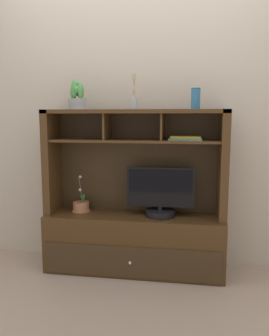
% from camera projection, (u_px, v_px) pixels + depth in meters
% --- Properties ---
extents(floor_plane, '(6.00, 6.00, 0.02)m').
position_uv_depth(floor_plane, '(134.00, 270.00, 2.86)').
color(floor_plane, tan).
rests_on(floor_plane, ground).
extents(back_wall, '(6.00, 0.02, 2.80)m').
position_uv_depth(back_wall, '(139.00, 98.00, 2.88)').
color(back_wall, beige).
rests_on(back_wall, ground).
extents(media_console, '(1.43, 0.44, 1.30)m').
position_uv_depth(media_console, '(135.00, 223.00, 2.81)').
color(media_console, '#452C15').
rests_on(media_console, ground).
extents(tv_monitor, '(0.53, 0.23, 0.39)m').
position_uv_depth(tv_monitor, '(160.00, 196.00, 2.71)').
color(tv_monitor, black).
rests_on(tv_monitor, media_console).
extents(potted_orchid, '(0.15, 0.15, 0.30)m').
position_uv_depth(potted_orchid, '(81.00, 206.00, 2.88)').
color(potted_orchid, '#B7734D').
rests_on(potted_orchid, media_console).
extents(magazine_stack_left, '(0.26, 0.21, 0.03)m').
position_uv_depth(magazine_stack_left, '(186.00, 138.00, 2.61)').
color(magazine_stack_left, '#4E6E67').
rests_on(magazine_stack_left, media_console).
extents(diffuser_bottle, '(0.05, 0.05, 0.27)m').
position_uv_depth(diffuser_bottle, '(134.00, 103.00, 2.64)').
color(diffuser_bottle, '#A8AEB6').
rests_on(diffuser_bottle, media_console).
extents(potted_succulent, '(0.16, 0.16, 0.24)m').
position_uv_depth(potted_succulent, '(77.00, 99.00, 2.74)').
color(potted_succulent, gray).
rests_on(potted_succulent, media_console).
extents(ceramic_vase, '(0.07, 0.07, 0.16)m').
position_uv_depth(ceramic_vase, '(196.00, 99.00, 2.56)').
color(ceramic_vase, teal).
rests_on(ceramic_vase, media_console).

